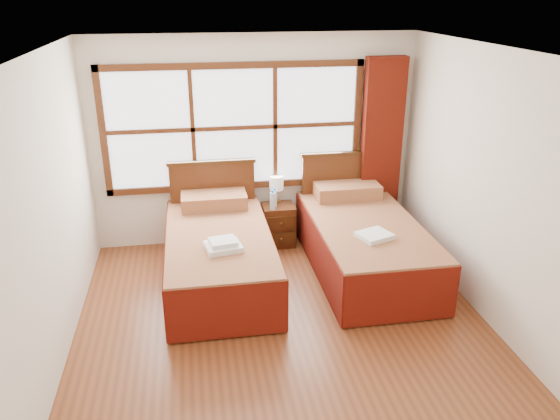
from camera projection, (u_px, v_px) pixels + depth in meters
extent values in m
plane|color=brown|center=(286.00, 335.00, 5.21)|extent=(4.50, 4.50, 0.00)
plane|color=white|center=(288.00, 54.00, 4.23)|extent=(4.50, 4.50, 0.00)
plane|color=silver|center=(255.00, 142.00, 6.77)|extent=(4.00, 0.00, 4.00)
plane|color=silver|center=(44.00, 224.00, 4.41)|extent=(0.00, 4.50, 4.50)
plane|color=silver|center=(500.00, 195.00, 5.03)|extent=(0.00, 4.50, 4.50)
cube|color=white|center=(234.00, 127.00, 6.63)|extent=(3.00, 0.02, 1.40)
cube|color=#4B2410|center=(236.00, 185.00, 6.89)|extent=(3.16, 0.06, 0.08)
cube|color=#4B2410|center=(232.00, 65.00, 6.33)|extent=(3.16, 0.06, 0.08)
cube|color=#4B2410|center=(103.00, 133.00, 6.37)|extent=(0.08, 0.06, 1.56)
cube|color=#4B2410|center=(357.00, 123.00, 6.85)|extent=(0.08, 0.06, 1.56)
cube|color=#4B2410|center=(193.00, 130.00, 6.53)|extent=(0.05, 0.05, 1.40)
cube|color=#4B2410|center=(275.00, 126.00, 6.69)|extent=(0.05, 0.05, 1.40)
cube|color=#4B2410|center=(234.00, 128.00, 6.61)|extent=(3.00, 0.05, 0.05)
cube|color=#591308|center=(381.00, 149.00, 6.94)|extent=(0.50, 0.16, 2.30)
cube|color=#40230D|center=(220.00, 269.00, 6.09)|extent=(1.00, 2.00, 0.33)
cube|color=maroon|center=(219.00, 245.00, 5.98)|extent=(1.12, 2.22, 0.27)
cube|color=#67140A|center=(168.00, 262.00, 5.95)|extent=(0.03, 2.22, 0.55)
cube|color=#67140A|center=(269.00, 254.00, 6.13)|extent=(0.03, 2.22, 0.55)
cube|color=#67140A|center=(227.00, 312.00, 5.03)|extent=(1.12, 0.03, 0.55)
cube|color=maroon|center=(214.00, 200.00, 6.63)|extent=(0.78, 0.46, 0.17)
cube|color=#4B2410|center=(213.00, 204.00, 6.87)|extent=(1.04, 0.06, 1.09)
cube|color=#40230D|center=(211.00, 162.00, 6.66)|extent=(1.09, 0.08, 0.04)
cube|color=#40230D|center=(364.00, 257.00, 6.35)|extent=(1.03, 2.05, 0.33)
cube|color=maroon|center=(366.00, 233.00, 6.23)|extent=(1.15, 2.28, 0.28)
cube|color=#67140A|center=(316.00, 250.00, 6.21)|extent=(0.03, 2.28, 0.57)
cube|color=#67140A|center=(412.00, 243.00, 6.39)|extent=(0.03, 2.28, 0.57)
cube|color=#67140A|center=(401.00, 297.00, 5.26)|extent=(1.15, 0.03, 0.57)
cube|color=maroon|center=(346.00, 190.00, 6.90)|extent=(0.80, 0.47, 0.18)
cube|color=#4B2410|center=(342.00, 196.00, 7.12)|extent=(1.07, 0.06, 1.12)
cube|color=#40230D|center=(344.00, 154.00, 6.91)|extent=(1.12, 0.08, 0.04)
cube|color=#4B2410|center=(278.00, 225.00, 6.97)|extent=(0.40, 0.35, 0.53)
cube|color=#40230D|center=(281.00, 238.00, 6.84)|extent=(0.35, 0.02, 0.16)
cube|color=#40230D|center=(281.00, 223.00, 6.76)|extent=(0.35, 0.02, 0.16)
sphere|color=olive|center=(281.00, 239.00, 6.82)|extent=(0.03, 0.03, 0.03)
sphere|color=olive|center=(281.00, 223.00, 6.74)|extent=(0.03, 0.03, 0.03)
cube|color=white|center=(223.00, 247.00, 5.56)|extent=(0.40, 0.37, 0.06)
cube|color=white|center=(223.00, 242.00, 5.54)|extent=(0.30, 0.27, 0.05)
cube|color=white|center=(374.00, 236.00, 5.78)|extent=(0.41, 0.39, 0.05)
cylinder|color=#B9953B|center=(276.00, 201.00, 6.99)|extent=(0.11, 0.11, 0.02)
cylinder|color=#B9953B|center=(276.00, 195.00, 6.96)|extent=(0.02, 0.02, 0.15)
cylinder|color=white|center=(276.00, 183.00, 6.90)|extent=(0.18, 0.18, 0.18)
cylinder|color=silver|center=(273.00, 201.00, 6.71)|extent=(0.07, 0.07, 0.22)
cylinder|color=blue|center=(272.00, 192.00, 6.66)|extent=(0.03, 0.03, 0.03)
cylinder|color=silver|center=(274.00, 198.00, 6.80)|extent=(0.06, 0.06, 0.21)
cylinder|color=blue|center=(274.00, 189.00, 6.75)|extent=(0.03, 0.03, 0.03)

